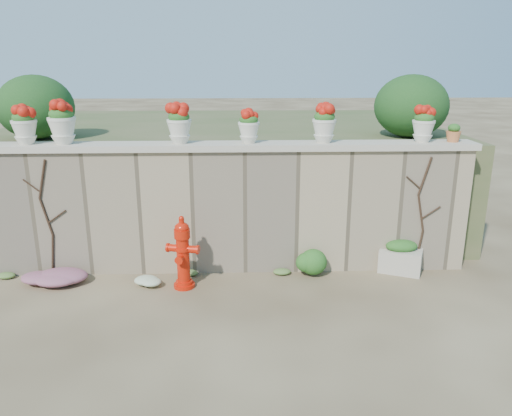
{
  "coord_description": "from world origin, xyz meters",
  "views": [
    {
      "loc": [
        0.33,
        -5.92,
        3.35
      ],
      "look_at": [
        0.58,
        1.4,
        1.16
      ],
      "focal_mm": 35.0,
      "sensor_mm": 36.0,
      "label": 1
    }
  ],
  "objects_px": {
    "fire_hydrant": "(183,252)",
    "planter_box": "(401,257)",
    "terracotta_pot": "(453,134)",
    "urn_pot_0": "(24,125)"
  },
  "relations": [
    {
      "from": "urn_pot_0",
      "to": "terracotta_pot",
      "type": "distance_m",
      "value": 6.63
    },
    {
      "from": "fire_hydrant",
      "to": "planter_box",
      "type": "height_order",
      "value": "fire_hydrant"
    },
    {
      "from": "fire_hydrant",
      "to": "terracotta_pot",
      "type": "distance_m",
      "value": 4.6
    },
    {
      "from": "planter_box",
      "to": "terracotta_pot",
      "type": "xyz_separation_m",
      "value": [
        0.75,
        0.25,
        1.97
      ]
    },
    {
      "from": "planter_box",
      "to": "terracotta_pot",
      "type": "distance_m",
      "value": 2.13
    },
    {
      "from": "fire_hydrant",
      "to": "terracotta_pot",
      "type": "xyz_separation_m",
      "value": [
        4.23,
        0.71,
        1.66
      ]
    },
    {
      "from": "planter_box",
      "to": "fire_hydrant",
      "type": "bearing_deg",
      "value": -148.7
    },
    {
      "from": "planter_box",
      "to": "terracotta_pot",
      "type": "bearing_deg",
      "value": 42.13
    },
    {
      "from": "fire_hydrant",
      "to": "terracotta_pot",
      "type": "bearing_deg",
      "value": 22.61
    },
    {
      "from": "terracotta_pot",
      "to": "urn_pot_0",
      "type": "bearing_deg",
      "value": 180.0
    }
  ]
}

